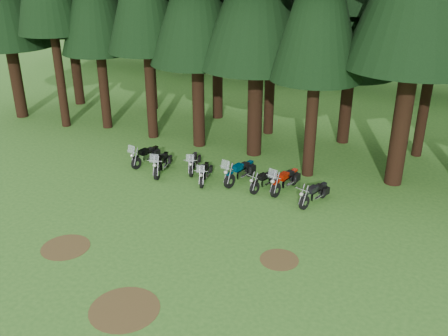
{
  "coord_description": "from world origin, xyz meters",
  "views": [
    {
      "loc": [
        8.84,
        -13.92,
        10.2
      ],
      "look_at": [
        0.31,
        5.0,
        1.0
      ],
      "focal_mm": 40.0,
      "sensor_mm": 36.0,
      "label": 1
    }
  ],
  "objects_px": {
    "motorcycle_6": "(285,181)",
    "motorcycle_7": "(314,194)",
    "motorcycle_0": "(146,156)",
    "motorcycle_1": "(161,164)",
    "motorcycle_5": "(264,181)",
    "motorcycle_3": "(204,174)",
    "motorcycle_2": "(193,163)",
    "motorcycle_4": "(240,172)"
  },
  "relations": [
    {
      "from": "motorcycle_0",
      "to": "motorcycle_2",
      "type": "relative_size",
      "value": 1.08
    },
    {
      "from": "motorcycle_3",
      "to": "motorcycle_7",
      "type": "distance_m",
      "value": 5.31
    },
    {
      "from": "motorcycle_3",
      "to": "motorcycle_4",
      "type": "distance_m",
      "value": 1.67
    },
    {
      "from": "motorcycle_2",
      "to": "motorcycle_4",
      "type": "relative_size",
      "value": 0.85
    },
    {
      "from": "motorcycle_2",
      "to": "motorcycle_7",
      "type": "xyz_separation_m",
      "value": [
        6.35,
        -0.89,
        0.0
      ]
    },
    {
      "from": "motorcycle_2",
      "to": "motorcycle_5",
      "type": "bearing_deg",
      "value": -26.09
    },
    {
      "from": "motorcycle_0",
      "to": "motorcycle_7",
      "type": "bearing_deg",
      "value": 4.97
    },
    {
      "from": "motorcycle_0",
      "to": "motorcycle_4",
      "type": "xyz_separation_m",
      "value": [
        5.19,
        0.01,
        0.04
      ]
    },
    {
      "from": "motorcycle_2",
      "to": "motorcycle_6",
      "type": "bearing_deg",
      "value": -22.27
    },
    {
      "from": "motorcycle_4",
      "to": "motorcycle_6",
      "type": "bearing_deg",
      "value": 12.94
    },
    {
      "from": "motorcycle_0",
      "to": "motorcycle_6",
      "type": "bearing_deg",
      "value": 9.04
    },
    {
      "from": "motorcycle_3",
      "to": "motorcycle_5",
      "type": "bearing_deg",
      "value": -8.39
    },
    {
      "from": "motorcycle_2",
      "to": "motorcycle_0",
      "type": "bearing_deg",
      "value": 165.97
    },
    {
      "from": "motorcycle_1",
      "to": "motorcycle_4",
      "type": "height_order",
      "value": "motorcycle_4"
    },
    {
      "from": "motorcycle_3",
      "to": "motorcycle_4",
      "type": "relative_size",
      "value": 0.84
    },
    {
      "from": "motorcycle_5",
      "to": "motorcycle_3",
      "type": "bearing_deg",
      "value": -153.45
    },
    {
      "from": "motorcycle_1",
      "to": "motorcycle_6",
      "type": "distance_m",
      "value": 6.16
    },
    {
      "from": "motorcycle_4",
      "to": "motorcycle_5",
      "type": "relative_size",
      "value": 1.24
    },
    {
      "from": "motorcycle_4",
      "to": "motorcycle_5",
      "type": "xyz_separation_m",
      "value": [
        1.32,
        -0.23,
        -0.09
      ]
    },
    {
      "from": "motorcycle_0",
      "to": "motorcycle_1",
      "type": "height_order",
      "value": "motorcycle_1"
    },
    {
      "from": "motorcycle_0",
      "to": "motorcycle_6",
      "type": "xyz_separation_m",
      "value": [
        7.42,
        -0.01,
        0.03
      ]
    },
    {
      "from": "motorcycle_5",
      "to": "motorcycle_0",
      "type": "bearing_deg",
      "value": -163.72
    },
    {
      "from": "motorcycle_0",
      "to": "motorcycle_5",
      "type": "bearing_deg",
      "value": 7.14
    },
    {
      "from": "motorcycle_4",
      "to": "motorcycle_1",
      "type": "bearing_deg",
      "value": -157.33
    },
    {
      "from": "motorcycle_7",
      "to": "motorcycle_6",
      "type": "bearing_deg",
      "value": 176.03
    },
    {
      "from": "motorcycle_5",
      "to": "motorcycle_6",
      "type": "bearing_deg",
      "value": 31.48
    },
    {
      "from": "motorcycle_3",
      "to": "motorcycle_7",
      "type": "height_order",
      "value": "motorcycle_3"
    },
    {
      "from": "motorcycle_0",
      "to": "motorcycle_3",
      "type": "bearing_deg",
      "value": -0.85
    },
    {
      "from": "motorcycle_1",
      "to": "motorcycle_5",
      "type": "xyz_separation_m",
      "value": [
        5.22,
        0.4,
        -0.07
      ]
    },
    {
      "from": "motorcycle_7",
      "to": "motorcycle_1",
      "type": "bearing_deg",
      "value": -161.48
    },
    {
      "from": "motorcycle_2",
      "to": "motorcycle_7",
      "type": "relative_size",
      "value": 0.99
    },
    {
      "from": "motorcycle_5",
      "to": "motorcycle_6",
      "type": "relative_size",
      "value": 0.82
    },
    {
      "from": "motorcycle_1",
      "to": "motorcycle_5",
      "type": "bearing_deg",
      "value": -9.81
    },
    {
      "from": "motorcycle_1",
      "to": "motorcycle_7",
      "type": "distance_m",
      "value": 7.66
    },
    {
      "from": "motorcycle_0",
      "to": "motorcycle_6",
      "type": "distance_m",
      "value": 7.42
    },
    {
      "from": "motorcycle_0",
      "to": "motorcycle_1",
      "type": "relative_size",
      "value": 0.95
    },
    {
      "from": "motorcycle_2",
      "to": "motorcycle_3",
      "type": "bearing_deg",
      "value": -59.39
    },
    {
      "from": "motorcycle_0",
      "to": "motorcycle_7",
      "type": "relative_size",
      "value": 1.07
    },
    {
      "from": "motorcycle_7",
      "to": "motorcycle_2",
      "type": "bearing_deg",
      "value": -169.26
    },
    {
      "from": "motorcycle_6",
      "to": "motorcycle_7",
      "type": "xyz_separation_m",
      "value": [
        1.53,
        -0.64,
        -0.05
      ]
    },
    {
      "from": "motorcycle_1",
      "to": "motorcycle_2",
      "type": "bearing_deg",
      "value": 19.31
    },
    {
      "from": "motorcycle_3",
      "to": "motorcycle_5",
      "type": "relative_size",
      "value": 1.04
    }
  ]
}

